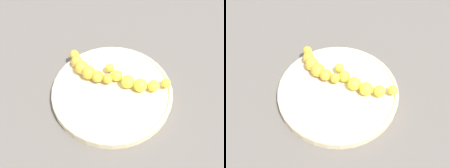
% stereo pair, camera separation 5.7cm
% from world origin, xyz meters
% --- Properties ---
extents(ground_plane, '(2.40, 2.40, 0.00)m').
position_xyz_m(ground_plane, '(0.00, 0.00, 0.00)').
color(ground_plane, '#56514C').
extents(fruit_bowl, '(0.28, 0.28, 0.02)m').
position_xyz_m(fruit_bowl, '(0.00, 0.00, 0.01)').
color(fruit_bowl, beige).
rests_on(fruit_bowl, ground_plane).
extents(banana_yellow, '(0.16, 0.06, 0.03)m').
position_xyz_m(banana_yellow, '(-0.04, -0.03, 0.03)').
color(banana_yellow, yellow).
rests_on(banana_yellow, fruit_bowl).
extents(banana_spotted, '(0.13, 0.07, 0.03)m').
position_xyz_m(banana_spotted, '(0.07, -0.02, 0.04)').
color(banana_spotted, gold).
rests_on(banana_spotted, fruit_bowl).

